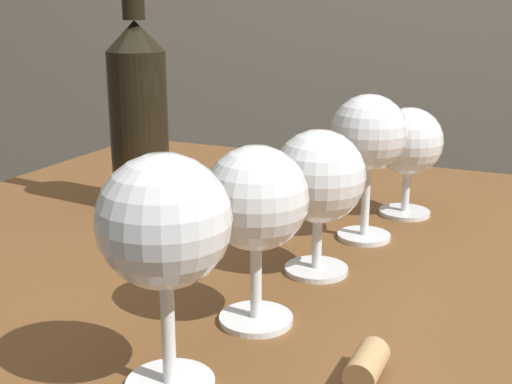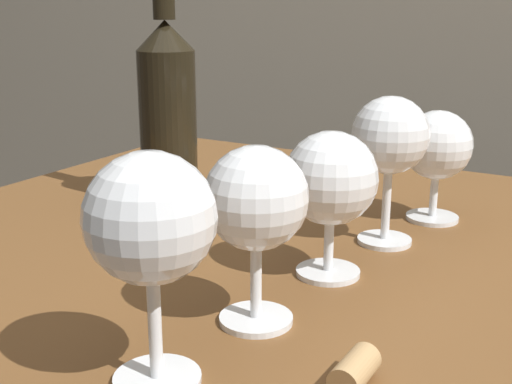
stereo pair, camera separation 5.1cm
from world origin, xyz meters
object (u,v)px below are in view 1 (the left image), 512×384
wine_glass_empty (319,179)px  wine_glass_chardonnay (409,143)px  wine_glass_port (164,228)px  cork (367,365)px  wine_bottle (138,109)px  wine_glass_cabernet (369,137)px  wine_glass_pinot (256,203)px

wine_glass_empty → wine_glass_chardonnay: wine_glass_empty is taller
wine_glass_port → wine_glass_empty: size_ratio=1.17×
wine_glass_empty → cork: 0.20m
wine_glass_chardonnay → wine_bottle: (-0.30, -0.10, 0.03)m
wine_bottle → wine_glass_empty: bearing=-22.6°
wine_glass_chardonnay → cork: 0.38m
wine_glass_port → wine_glass_cabernet: 0.33m
wine_glass_empty → cork: (0.09, -0.16, -0.08)m
wine_glass_empty → cork: bearing=-60.2°
wine_glass_port → cork: (0.11, 0.06, -0.10)m
wine_glass_empty → wine_glass_chardonnay: bearing=80.0°
wine_glass_chardonnay → cork: wine_glass_chardonnay is taller
wine_glass_port → wine_bottle: (-0.24, 0.34, 0.01)m
wine_glass_port → wine_bottle: wine_bottle is taller
wine_bottle → wine_glass_pinot: bearing=-41.5°
wine_glass_pinot → wine_glass_chardonnay: 0.33m
wine_glass_cabernet → cork: bearing=-74.0°
wine_glass_empty → wine_glass_cabernet: 0.11m
wine_glass_chardonnay → wine_glass_port: bearing=-97.7°
wine_glass_port → wine_glass_empty: 0.23m
wine_glass_port → wine_bottle: 0.41m
wine_glass_port → cork: bearing=28.6°
wine_glass_pinot → wine_glass_cabernet: wine_glass_cabernet is taller
wine_bottle → wine_glass_port: bearing=-54.1°
wine_bottle → cork: 0.46m
wine_bottle → cork: wine_bottle is taller
wine_glass_cabernet → cork: 0.30m
wine_glass_pinot → wine_glass_chardonnay: (0.05, 0.32, -0.01)m
wine_glass_pinot → wine_glass_chardonnay: wine_glass_pinot is taller
wine_glass_pinot → wine_bottle: size_ratio=0.46×
cork → wine_glass_port: bearing=-151.4°
wine_glass_cabernet → wine_glass_chardonnay: 0.11m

